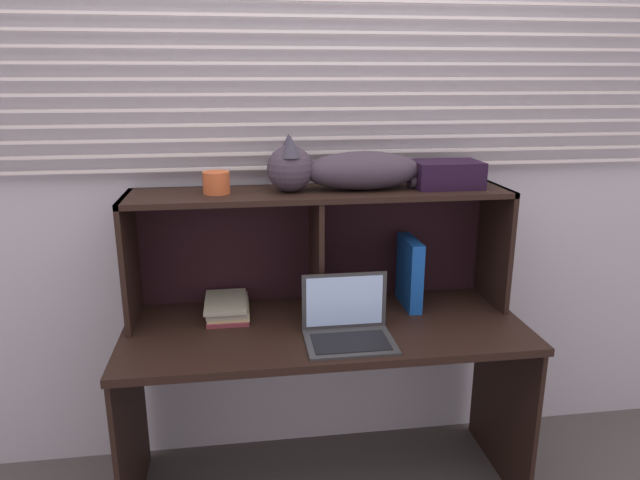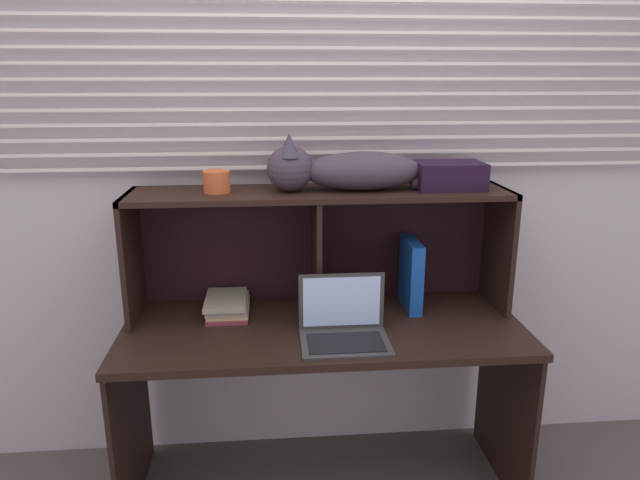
% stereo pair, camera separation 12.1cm
% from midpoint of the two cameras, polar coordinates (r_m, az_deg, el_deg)
% --- Properties ---
extents(back_panel_with_blinds, '(4.40, 0.08, 2.50)m').
position_cam_midpoint_polar(back_panel_with_blinds, '(2.44, -2.12, 6.44)').
color(back_panel_with_blinds, '#B7B4B8').
rests_on(back_panel_with_blinds, ground).
extents(desk, '(1.54, 0.64, 0.73)m').
position_cam_midpoint_polar(desk, '(2.31, -0.99, -11.49)').
color(desk, black).
rests_on(desk, ground).
extents(hutch_shelf_unit, '(1.49, 0.32, 0.50)m').
position_cam_midpoint_polar(hutch_shelf_unit, '(2.31, -1.66, 1.33)').
color(hutch_shelf_unit, black).
rests_on(hutch_shelf_unit, desk).
extents(cat, '(0.83, 0.19, 0.22)m').
position_cam_midpoint_polar(cat, '(2.24, 0.87, 7.01)').
color(cat, '#3A2F39').
rests_on(cat, hutch_shelf_unit).
extents(laptop, '(0.32, 0.24, 0.23)m').
position_cam_midpoint_polar(laptop, '(2.12, 1.13, -8.56)').
color(laptop, '#323232').
rests_on(laptop, desk).
extents(binder_upright, '(0.05, 0.22, 0.29)m').
position_cam_midpoint_polar(binder_upright, '(2.40, 7.44, -3.22)').
color(binder_upright, '#13489D').
rests_on(binder_upright, desk).
extents(book_stack, '(0.17, 0.26, 0.07)m').
position_cam_midpoint_polar(book_stack, '(2.37, -10.61, -6.57)').
color(book_stack, maroon).
rests_on(book_stack, desk).
extents(small_basket, '(0.10, 0.10, 0.08)m').
position_cam_midpoint_polar(small_basket, '(2.22, -11.77, 5.57)').
color(small_basket, '#BA5329').
rests_on(small_basket, hutch_shelf_unit).
extents(storage_box, '(0.26, 0.18, 0.10)m').
position_cam_midpoint_polar(storage_box, '(2.34, 10.97, 6.41)').
color(storage_box, black).
rests_on(storage_box, hutch_shelf_unit).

